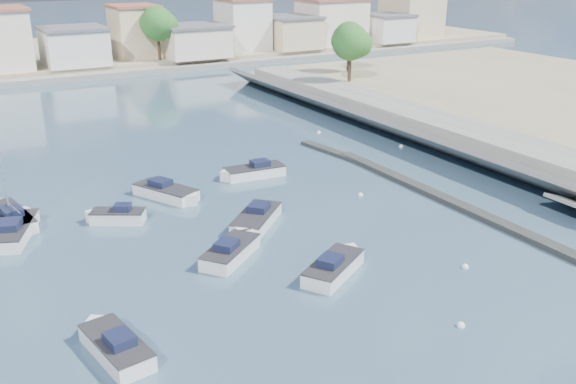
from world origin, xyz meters
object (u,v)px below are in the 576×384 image
object	(u,v)px
motorboat_c	(252,172)
motorboat_h	(335,267)
motorboat_e	(14,230)
motorboat_g	(169,193)
motorboat_d	(255,221)
motorboat_a	(114,346)
sailboat	(9,216)
motorboat_b	(232,251)
motorboat_f	(115,217)

from	to	relation	value
motorboat_c	motorboat_h	world-z (taller)	same
motorboat_c	motorboat_e	distance (m)	18.06
motorboat_g	motorboat_c	bearing A→B (deg)	9.65
motorboat_d	motorboat_a	bearing A→B (deg)	-141.16
motorboat_e	sailboat	world-z (taller)	sailboat
motorboat_b	motorboat_g	distance (m)	10.93
motorboat_f	motorboat_b	bearing A→B (deg)	-61.95
motorboat_d	motorboat_h	xyz separation A→B (m)	(0.91, -7.91, 0.00)
motorboat_c	sailboat	bearing A→B (deg)	-178.95
motorboat_a	sailboat	distance (m)	18.07
motorboat_c	motorboat_g	xyz separation A→B (m)	(-7.29, -1.24, 0.00)
motorboat_a	motorboat_b	world-z (taller)	same
motorboat_f	motorboat_a	bearing A→B (deg)	-105.61
motorboat_b	motorboat_e	world-z (taller)	same
motorboat_h	sailboat	xyz separation A→B (m)	(-14.56, 16.46, 0.04)
motorboat_b	motorboat_a	bearing A→B (deg)	-144.40
motorboat_e	motorboat_g	bearing A→B (deg)	7.64
motorboat_g	sailboat	xyz separation A→B (m)	(-10.56, 0.91, 0.04)
motorboat_c	motorboat_d	bearing A→B (deg)	-115.35
motorboat_c	motorboat_e	world-z (taller)	same
motorboat_a	motorboat_e	bearing A→B (deg)	97.17
motorboat_g	motorboat_f	bearing A→B (deg)	-151.13
motorboat_c	motorboat_b	bearing A→B (deg)	-121.12
motorboat_a	motorboat_f	bearing A→B (deg)	74.39
motorboat_c	motorboat_e	size ratio (longest dim) A/B	0.90
motorboat_a	motorboat_h	size ratio (longest dim) A/B	1.03
motorboat_e	motorboat_h	world-z (taller)	same
motorboat_b	motorboat_g	xyz separation A→B (m)	(0.06, 10.93, 0.00)
motorboat_c	motorboat_g	bearing A→B (deg)	-170.35
motorboat_b	motorboat_f	bearing A→B (deg)	118.05
motorboat_b	motorboat_e	bearing A→B (deg)	137.89
motorboat_a	motorboat_b	xyz separation A→B (m)	(8.55, 6.12, -0.00)
motorboat_e	motorboat_h	distance (m)	20.30
motorboat_c	motorboat_f	xyz separation A→B (m)	(-11.83, -3.75, -0.00)
motorboat_f	sailboat	world-z (taller)	sailboat
motorboat_b	sailboat	bearing A→B (deg)	131.57
motorboat_a	motorboat_h	distance (m)	12.70
motorboat_c	motorboat_f	bearing A→B (deg)	-162.43
motorboat_g	motorboat_a	bearing A→B (deg)	-116.79
motorboat_g	motorboat_h	bearing A→B (deg)	-75.58
motorboat_d	motorboat_b	bearing A→B (deg)	-133.65
motorboat_h	motorboat_f	bearing A→B (deg)	123.24
motorboat_d	motorboat_e	world-z (taller)	same
motorboat_h	sailboat	world-z (taller)	sailboat
motorboat_a	motorboat_b	bearing A→B (deg)	35.60
motorboat_f	motorboat_g	world-z (taller)	same
motorboat_a	motorboat_g	world-z (taller)	same
motorboat_c	motorboat_h	distance (m)	17.10
motorboat_a	motorboat_e	distance (m)	15.76
motorboat_d	motorboat_h	bearing A→B (deg)	-83.40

